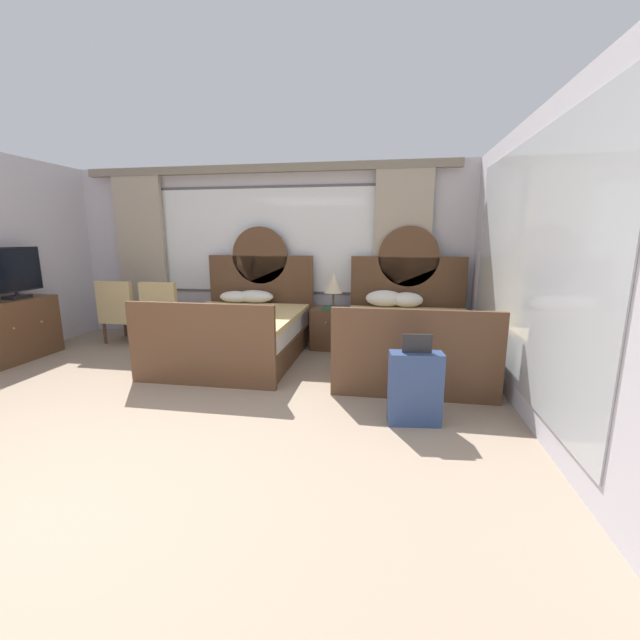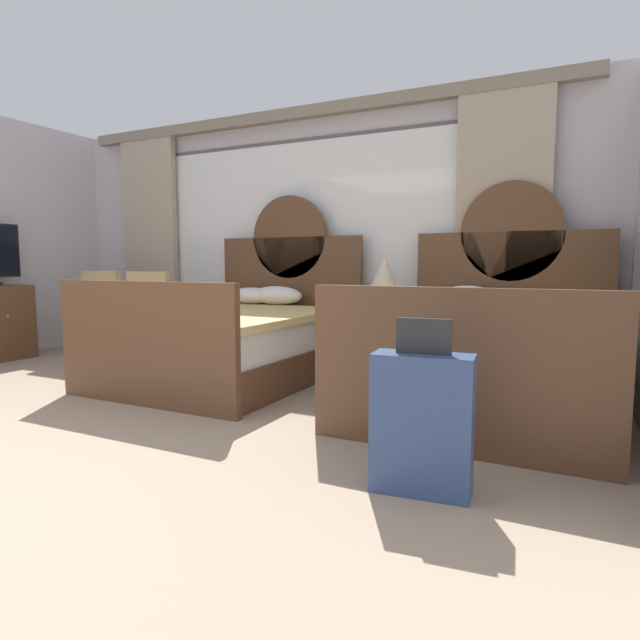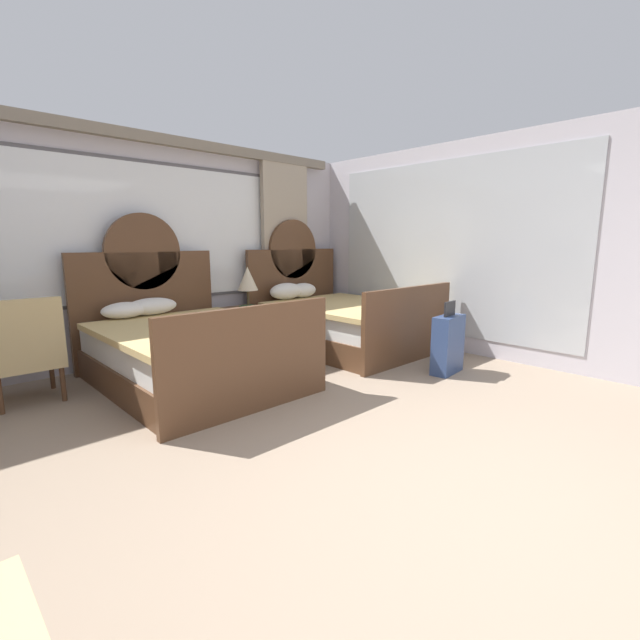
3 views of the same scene
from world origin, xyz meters
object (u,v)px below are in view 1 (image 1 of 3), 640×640
armchair_by_window_left (166,312)px  armchair_by_window_centre (123,310)px  book_on_nightstand (329,308)px  tv_flatscreen (14,273)px  suitcase_on_floor (415,388)px  bed_near_mirror (409,337)px  bed_near_window (239,331)px  nightstand_between_beds (328,328)px  table_lamp_on_nightstand (333,283)px

armchair_by_window_left → armchair_by_window_centre: 0.72m
book_on_nightstand → armchair_by_window_left: armchair_by_window_left is taller
armchair_by_window_left → tv_flatscreen: bearing=-146.7°
armchair_by_window_centre → suitcase_on_floor: (4.28, -2.12, -0.17)m
armchair_by_window_centre → suitcase_on_floor: size_ratio=1.20×
tv_flatscreen → book_on_nightstand: bearing=15.4°
bed_near_mirror → tv_flatscreen: (-5.10, -0.54, 0.79)m
bed_near_window → tv_flatscreen: 3.00m
nightstand_between_beds → suitcase_on_floor: suitcase_on_floor is taller
armchair_by_window_centre → table_lamp_on_nightstand: bearing=3.9°
book_on_nightstand → tv_flatscreen: tv_flatscreen is taller
bed_near_window → table_lamp_on_nightstand: (1.20, 0.68, 0.60)m
nightstand_between_beds → armchair_by_window_left: bearing=-175.3°
nightstand_between_beds → armchair_by_window_centre: 3.19m
nightstand_between_beds → book_on_nightstand: size_ratio=2.29×
bed_near_window → bed_near_mirror: (2.26, 0.00, 0.00)m
nightstand_between_beds → tv_flatscreen: 4.24m
tv_flatscreen → armchair_by_window_centre: size_ratio=0.84×
tv_flatscreen → armchair_by_window_centre: tv_flatscreen is taller
bed_near_window → armchair_by_window_centre: size_ratio=2.28×
armchair_by_window_left → suitcase_on_floor: size_ratio=1.20×
table_lamp_on_nightstand → armchair_by_window_left: 2.59m
bed_near_mirror → table_lamp_on_nightstand: (-1.05, 0.67, 0.60)m
bed_near_window → nightstand_between_beds: size_ratio=3.68×
bed_near_window → suitcase_on_floor: bearing=-36.6°
bed_near_window → armchair_by_window_centre: bed_near_window is taller
book_on_nightstand → armchair_by_window_centre: bearing=-178.1°
table_lamp_on_nightstand → bed_near_mirror: bearing=-32.5°
armchair_by_window_left → suitcase_on_floor: 4.15m
armchair_by_window_centre → suitcase_on_floor: armchair_by_window_centre is taller
table_lamp_on_nightstand → tv_flatscreen: tv_flatscreen is taller
tv_flatscreen → bed_near_window: bearing=10.7°
bed_near_window → book_on_nightstand: (1.16, 0.56, 0.25)m
bed_near_window → armchair_by_window_left: (-1.33, 0.45, 0.14)m
bed_near_mirror → book_on_nightstand: bearing=153.0°
bed_near_window → book_on_nightstand: bed_near_window is taller
bed_near_window → nightstand_between_beds: bearing=30.1°
table_lamp_on_nightstand → book_on_nightstand: (-0.04, -0.11, -0.35)m
tv_flatscreen → armchair_by_window_left: size_ratio=0.84×
tv_flatscreen → table_lamp_on_nightstand: bearing=16.7°
bed_near_window → armchair_by_window_left: bed_near_window is taller
nightstand_between_beds → tv_flatscreen: tv_flatscreen is taller
nightstand_between_beds → armchair_by_window_left: size_ratio=0.62×
tv_flatscreen → suitcase_on_floor: (5.08, -1.13, -0.83)m
armchair_by_window_centre → nightstand_between_beds: bearing=3.6°
table_lamp_on_nightstand → armchair_by_window_centre: size_ratio=0.55×
bed_near_window → nightstand_between_beds: bed_near_window is taller
table_lamp_on_nightstand → tv_flatscreen: 4.22m
bed_near_mirror → armchair_by_window_left: bearing=172.8°
nightstand_between_beds → armchair_by_window_centre: bearing=-176.4°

